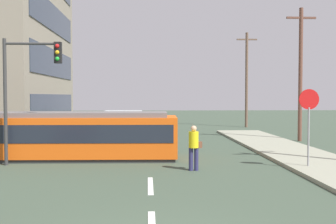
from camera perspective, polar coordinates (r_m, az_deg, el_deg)
The scene contains 11 objects.
ground_plane at distance 16.49m, azimuth -2.62°, elevation -7.35°, with size 120.00×120.00×0.00m, color #3B4A3A.
lane_stripe_2 at distance 12.57m, azimuth -2.51°, elevation -10.39°, with size 0.16×2.40×0.01m, color silver.
lane_stripe_3 at distance 23.85m, azimuth -2.73°, elevation -4.35°, with size 0.16×2.40×0.01m, color silver.
lane_stripe_4 at distance 29.82m, azimuth -2.78°, elevation -3.01°, with size 0.16×2.40×0.01m, color silver.
streetcar_tram at distance 18.02m, azimuth -12.45°, elevation -3.17°, with size 8.56×2.77×2.06m.
city_bus at distance 25.87m, azimuth -6.64°, elevation -1.61°, with size 2.62×5.33×1.75m.
pedestrian_crossing at distance 14.89m, azimuth 3.69°, elevation -4.73°, with size 0.51×0.36×1.67m.
stop_sign at distance 15.85m, azimuth 19.38°, elevation 0.11°, with size 0.76×0.07×2.88m.
traffic_light_mast at distance 16.90m, azimuth -19.35°, elevation 4.63°, with size 2.29×0.33×5.03m.
utility_pole_mid at distance 25.78m, azimuth 18.31°, elevation 5.43°, with size 1.80×0.24×8.09m.
utility_pole_far at distance 36.10m, azimuth 11.11°, elevation 4.76°, with size 1.80×0.24×8.32m.
Camera 1 is at (-0.09, -6.26, 2.76)m, focal length 42.90 mm.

